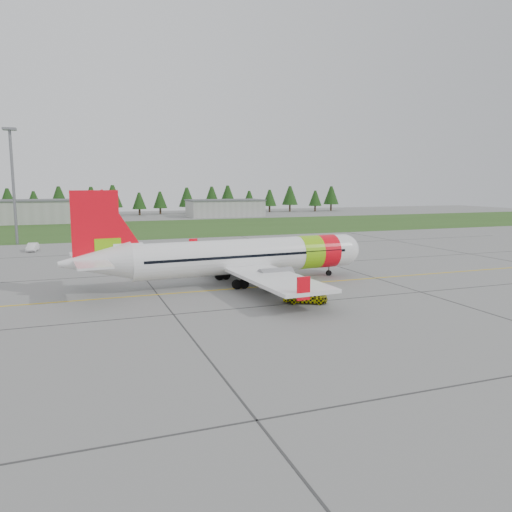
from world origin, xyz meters
name	(u,v)px	position (x,y,z in m)	size (l,w,h in m)	color
ground	(333,300)	(0.00, 0.00, 0.00)	(320.00, 320.00, 0.00)	gray
aircraft	(240,257)	(-5.66, 10.56, 2.94)	(33.63, 31.02, 10.18)	white
follow_me_car	(306,281)	(-2.92, -0.16, 2.03)	(1.64, 1.38, 4.06)	#F5F50D
service_van	(32,239)	(-28.76, 46.99, 2.00)	(1.39, 1.32, 3.99)	white
grass_strip	(170,228)	(0.00, 82.00, 0.01)	(320.00, 50.00, 0.03)	#30561E
taxi_guideline	(297,284)	(0.00, 8.00, 0.01)	(120.00, 0.25, 0.02)	gold
hangar_west	(43,212)	(-30.00, 110.00, 3.00)	(32.00, 14.00, 6.00)	#A8A8A3
hangar_east	(225,209)	(25.00, 118.00, 2.60)	(24.00, 12.00, 5.20)	#A8A8A3
floodlight_mast	(14,188)	(-32.00, 58.00, 10.00)	(0.50, 0.50, 20.00)	slate
treeline	(140,200)	(0.00, 138.00, 5.00)	(160.00, 8.00, 10.00)	#1C3F14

